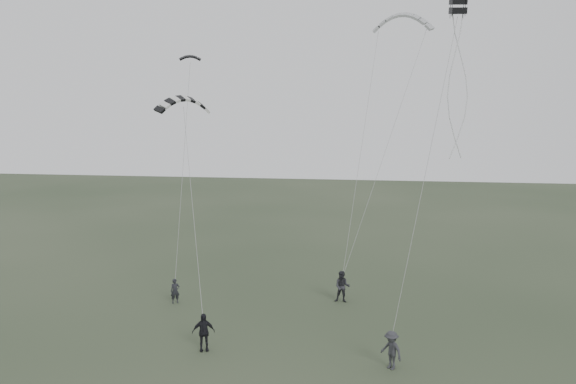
# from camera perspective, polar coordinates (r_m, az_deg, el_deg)

# --- Properties ---
(ground) EXTENTS (140.00, 140.00, 0.00)m
(ground) POSITION_cam_1_polar(r_m,az_deg,el_deg) (29.77, -3.24, -15.16)
(ground) COLOR #293623
(ground) RESTS_ON ground
(flyer_left) EXTENTS (0.67, 0.58, 1.54)m
(flyer_left) POSITION_cam_1_polar(r_m,az_deg,el_deg) (35.92, -11.39, -9.83)
(flyer_left) COLOR black
(flyer_left) RESTS_ON ground
(flyer_right) EXTENTS (1.00, 0.80, 1.98)m
(flyer_right) POSITION_cam_1_polar(r_m,az_deg,el_deg) (35.50, 5.54, -9.56)
(flyer_right) COLOR #25252A
(flyer_right) RESTS_ON ground
(flyer_center) EXTENTS (1.21, 0.82, 1.91)m
(flyer_center) POSITION_cam_1_polar(r_m,az_deg,el_deg) (28.96, -8.59, -13.89)
(flyer_center) COLOR black
(flyer_center) RESTS_ON ground
(flyer_far) EXTENTS (1.32, 1.29, 1.81)m
(flyer_far) POSITION_cam_1_polar(r_m,az_deg,el_deg) (27.25, 10.45, -15.51)
(flyer_far) COLOR #2C2C30
(flyer_far) RESTS_ON ground
(kite_dark_small) EXTENTS (1.60, 1.05, 0.61)m
(kite_dark_small) POSITION_cam_1_polar(r_m,az_deg,el_deg) (41.26, -9.91, 13.41)
(kite_dark_small) COLOR black
(kite_dark_small) RESTS_ON flyer_left
(kite_pale_large) EXTENTS (4.25, 2.09, 1.87)m
(kite_pale_large) POSITION_cam_1_polar(r_m,az_deg,el_deg) (40.67, 11.58, 17.22)
(kite_pale_large) COLOR #9C9EA0
(kite_pale_large) RESTS_ON flyer_right
(kite_striped) EXTENTS (3.19, 2.98, 1.43)m
(kite_striped) POSITION_cam_1_polar(r_m,az_deg,el_deg) (33.65, -10.60, 9.33)
(kite_striped) COLOR black
(kite_striped) RESTS_ON flyer_center
(kite_box) EXTENTS (0.82, 0.92, 0.86)m
(kite_box) POSITION_cam_1_polar(r_m,az_deg,el_deg) (29.88, 16.89, 17.63)
(kite_box) COLOR black
(kite_box) RESTS_ON flyer_far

